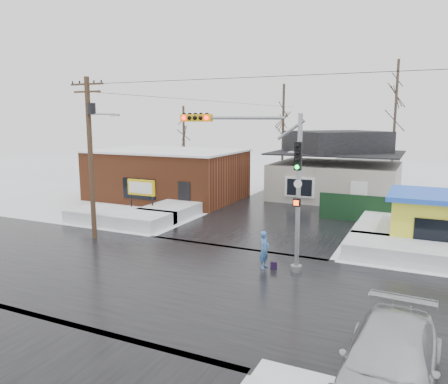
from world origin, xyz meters
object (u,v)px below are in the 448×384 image
at_px(traffic_signal, 264,169).
at_px(kiosk, 434,219).
at_px(car, 390,363).
at_px(utility_pole, 91,149).
at_px(marquee_sign, 141,189).
at_px(pedestrian, 264,250).

bearing_deg(traffic_signal, kiosk, 44.84).
bearing_deg(car, traffic_signal, 131.50).
relative_size(utility_pole, car, 1.61).
relative_size(utility_pole, marquee_sign, 3.53).
bearing_deg(utility_pole, car, -26.08).
bearing_deg(marquee_sign, utility_pole, -79.87).
relative_size(utility_pole, pedestrian, 5.22).
bearing_deg(marquee_sign, car, -38.73).
bearing_deg(pedestrian, car, -134.37).
bearing_deg(pedestrian, marquee_sign, 66.68).
distance_m(traffic_signal, marquee_sign, 13.42).
xyz_separation_m(marquee_sign, pedestrian, (11.54, -6.66, -1.06)).
bearing_deg(utility_pole, pedestrian, -3.67).
distance_m(traffic_signal, car, 10.34).
bearing_deg(traffic_signal, car, -51.06).
distance_m(traffic_signal, kiosk, 10.43).
bearing_deg(kiosk, pedestrian, -134.16).
height_order(marquee_sign, car, marquee_sign).
xyz_separation_m(pedestrian, car, (5.95, -7.37, -0.05)).
distance_m(utility_pole, car, 18.79).
xyz_separation_m(kiosk, car, (-1.00, -14.53, -0.65)).
bearing_deg(marquee_sign, traffic_signal, -29.72).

